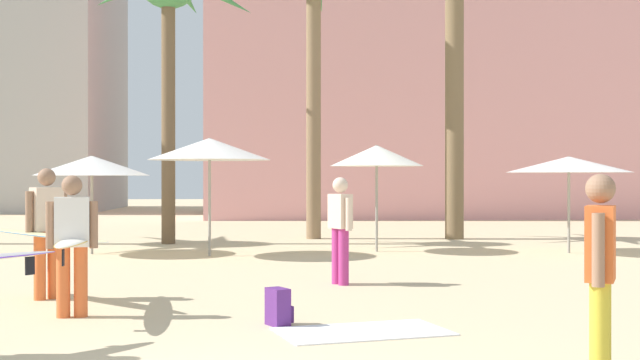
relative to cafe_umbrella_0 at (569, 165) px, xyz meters
The scene contains 11 objects.
hotel_pink 20.70m from the cafe_umbrella_0, 89.88° to the left, with size 18.34×10.70×16.39m, color pink.
cafe_umbrella_0 is the anchor object (origin of this frame).
cafe_umbrella_1 4.22m from the cafe_umbrella_0, behind, with size 2.10×2.10×2.38m.
cafe_umbrella_2 7.84m from the cafe_umbrella_0, behind, with size 2.60×2.60×2.50m.
cafe_umbrella_3 10.41m from the cafe_umbrella_0, behind, with size 2.50×2.50×2.13m.
beach_towel 10.96m from the cafe_umbrella_0, 120.90° to the right, with size 1.79×1.03×0.01m, color white.
backpack 11.04m from the cafe_umbrella_0, 126.21° to the right, with size 0.33×0.35×0.42m.
person_mid_right 11.71m from the cafe_umbrella_0, 145.19° to the right, with size 2.38×2.30×1.79m.
person_mid_center 11.97m from the cafe_umbrella_0, 138.16° to the right, with size 0.62×3.05×1.69m.
person_near_left 7.60m from the cafe_umbrella_0, 136.42° to the right, with size 0.38×0.58×1.66m.
person_near_right 12.23m from the cafe_umbrella_0, 108.40° to the right, with size 0.37×0.59×1.69m.
Camera 1 is at (0.28, -5.76, 1.66)m, focal length 47.83 mm.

